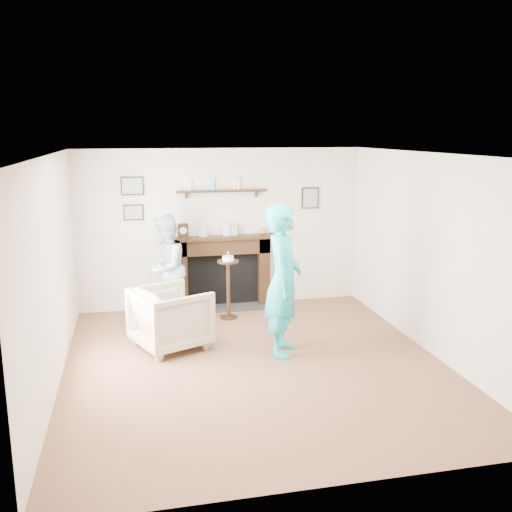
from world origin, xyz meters
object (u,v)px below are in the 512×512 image
Objects in this scene: armchair at (172,347)px; pedestal_table at (228,278)px; man at (167,320)px; woman at (283,353)px.

pedestal_table reaches higher than armchair.
man reaches higher than armchair.
pedestal_table is at bearing 106.34° from man.
pedestal_table reaches higher than woman.
armchair is 1.11m from man.
man is 1.55× the size of pedestal_table.
woman is at bearing -73.91° from pedestal_table.
woman is at bearing 62.50° from man.
pedestal_table is at bearing -65.92° from armchair.
armchair is at bearing 21.97° from man.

